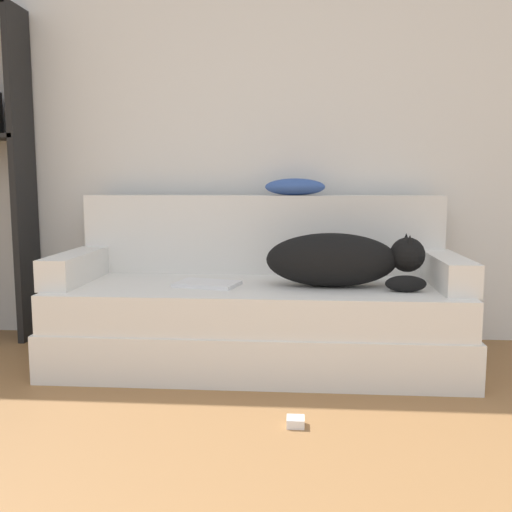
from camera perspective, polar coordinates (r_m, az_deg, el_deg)
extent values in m
cube|color=silver|center=(3.37, 3.04, 14.88)|extent=(7.43, 0.06, 2.70)
cube|color=silver|center=(2.92, 0.15, -8.46)|extent=(2.00, 0.82, 0.22)
cube|color=silver|center=(2.86, 0.14, -4.58)|extent=(1.96, 0.78, 0.18)
cube|color=silver|center=(3.16, 0.60, 2.19)|extent=(1.96, 0.15, 0.43)
cube|color=silver|center=(3.04, -17.51, -1.04)|extent=(0.15, 0.63, 0.15)
cube|color=silver|center=(2.92, 18.59, -1.44)|extent=(0.15, 0.63, 0.15)
ellipsoid|color=black|center=(2.77, 7.54, -0.40)|extent=(0.63, 0.26, 0.26)
sphere|color=black|center=(2.81, 14.90, 0.13)|extent=(0.17, 0.17, 0.17)
cone|color=black|center=(2.75, 15.12, 1.29)|extent=(0.06, 0.06, 0.07)
cone|color=black|center=(2.84, 14.78, 1.49)|extent=(0.06, 0.06, 0.07)
ellipsoid|color=black|center=(2.70, 14.75, -2.70)|extent=(0.19, 0.06, 0.08)
cube|color=silver|center=(2.79, -4.88, -2.79)|extent=(0.33, 0.26, 0.02)
ellipsoid|color=#335199|center=(3.14, 3.92, 6.91)|extent=(0.33, 0.16, 0.09)
cube|color=black|center=(3.53, -22.25, 7.31)|extent=(0.04, 0.26, 1.88)
cube|color=white|center=(2.23, 3.98, -16.21)|extent=(0.07, 0.07, 0.03)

